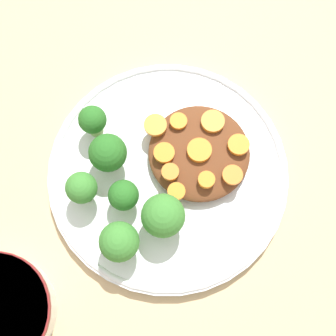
% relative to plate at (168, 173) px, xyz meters
% --- Properties ---
extents(ground_plane, '(4.00, 4.00, 0.00)m').
position_rel_plate_xyz_m(ground_plane, '(0.00, 0.00, -0.01)').
color(ground_plane, tan).
extents(plate, '(0.28, 0.28, 0.02)m').
position_rel_plate_xyz_m(plate, '(0.00, 0.00, 0.00)').
color(plate, white).
rests_on(plate, ground_plane).
extents(stew_mound, '(0.12, 0.12, 0.02)m').
position_rel_plate_xyz_m(stew_mound, '(-0.04, -0.01, 0.02)').
color(stew_mound, brown).
rests_on(stew_mound, plate).
extents(broccoli_floret_0, '(0.04, 0.04, 0.05)m').
position_rel_plate_xyz_m(broccoli_floret_0, '(0.10, -0.00, 0.04)').
color(broccoli_floret_0, '#7FA85B').
rests_on(broccoli_floret_0, plate).
extents(broccoli_floret_1, '(0.03, 0.03, 0.05)m').
position_rel_plate_xyz_m(broccoli_floret_1, '(0.06, 0.02, 0.03)').
color(broccoli_floret_1, '#7FA85B').
rests_on(broccoli_floret_1, plate).
extents(broccoli_floret_2, '(0.05, 0.05, 0.06)m').
position_rel_plate_xyz_m(broccoli_floret_2, '(0.02, 0.06, 0.04)').
color(broccoli_floret_2, '#759E51').
rests_on(broccoli_floret_2, plate).
extents(broccoli_floret_3, '(0.03, 0.03, 0.05)m').
position_rel_plate_xyz_m(broccoli_floret_3, '(0.07, -0.07, 0.04)').
color(broccoli_floret_3, '#759E51').
rests_on(broccoli_floret_3, plate).
extents(broccoli_floret_4, '(0.04, 0.04, 0.06)m').
position_rel_plate_xyz_m(broccoli_floret_4, '(0.07, 0.07, 0.04)').
color(broccoli_floret_4, '#7FA85B').
rests_on(broccoli_floret_4, plate).
extents(broccoli_floret_5, '(0.04, 0.04, 0.06)m').
position_rel_plate_xyz_m(broccoli_floret_5, '(0.06, -0.03, 0.04)').
color(broccoli_floret_5, '#7FA85B').
rests_on(broccoli_floret_5, plate).
extents(carrot_slice_0, '(0.03, 0.03, 0.01)m').
position_rel_plate_xyz_m(carrot_slice_0, '(-0.04, -0.01, 0.03)').
color(carrot_slice_0, orange).
rests_on(carrot_slice_0, stew_mound).
extents(carrot_slice_1, '(0.03, 0.03, 0.01)m').
position_rel_plate_xyz_m(carrot_slice_1, '(-0.06, -0.04, 0.03)').
color(carrot_slice_1, orange).
rests_on(carrot_slice_1, stew_mound).
extents(carrot_slice_2, '(0.02, 0.02, 0.00)m').
position_rel_plate_xyz_m(carrot_slice_2, '(-0.03, -0.05, 0.03)').
color(carrot_slice_2, orange).
rests_on(carrot_slice_2, stew_mound).
extents(carrot_slice_3, '(0.02, 0.02, 0.01)m').
position_rel_plate_xyz_m(carrot_slice_3, '(-0.00, -0.02, 0.03)').
color(carrot_slice_3, orange).
rests_on(carrot_slice_3, stew_mound).
extents(carrot_slice_4, '(0.02, 0.02, 0.01)m').
position_rel_plate_xyz_m(carrot_slice_4, '(-0.08, 0.00, 0.03)').
color(carrot_slice_4, orange).
rests_on(carrot_slice_4, stew_mound).
extents(carrot_slice_5, '(0.03, 0.03, 0.00)m').
position_rel_plate_xyz_m(carrot_slice_5, '(0.00, -0.05, 0.03)').
color(carrot_slice_5, orange).
rests_on(carrot_slice_5, stew_mound).
extents(carrot_slice_6, '(0.02, 0.02, 0.01)m').
position_rel_plate_xyz_m(carrot_slice_6, '(-0.00, 0.03, 0.03)').
color(carrot_slice_6, orange).
rests_on(carrot_slice_6, stew_mound).
extents(carrot_slice_7, '(0.02, 0.02, 0.01)m').
position_rel_plate_xyz_m(carrot_slice_7, '(-0.04, 0.03, 0.03)').
color(carrot_slice_7, orange).
rests_on(carrot_slice_7, stew_mound).
extents(carrot_slice_8, '(0.02, 0.02, 0.00)m').
position_rel_plate_xyz_m(carrot_slice_8, '(-0.07, 0.03, 0.03)').
color(carrot_slice_8, orange).
rests_on(carrot_slice_8, stew_mound).
extents(carrot_slice_9, '(0.02, 0.02, 0.01)m').
position_rel_plate_xyz_m(carrot_slice_9, '(0.00, 0.01, 0.03)').
color(carrot_slice_9, orange).
rests_on(carrot_slice_9, stew_mound).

